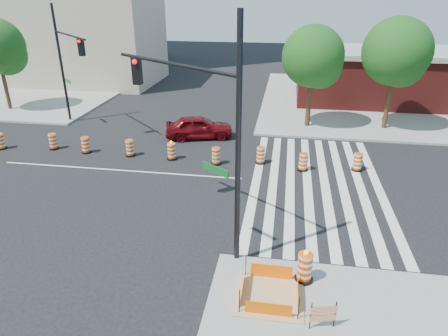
{
  "coord_description": "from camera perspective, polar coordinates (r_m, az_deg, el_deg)",
  "views": [
    {
      "loc": [
        9.14,
        -19.35,
        9.4
      ],
      "look_at": [
        6.32,
        -1.82,
        1.4
      ],
      "focal_mm": 32.0,
      "sensor_mm": 36.0,
      "label": 1
    }
  ],
  "objects": [
    {
      "name": "median_drum_4",
      "position": [
        25.07,
        -13.27,
        2.74
      ],
      "size": [
        0.6,
        0.6,
        1.02
      ],
      "color": "black",
      "rests_on": "ground"
    },
    {
      "name": "median_drum_7",
      "position": [
        23.42,
        5.26,
        1.76
      ],
      "size": [
        0.6,
        0.6,
        1.02
      ],
      "color": "black",
      "rests_on": "ground"
    },
    {
      "name": "beige_midrise",
      "position": [
        46.65,
        -18.77,
        17.64
      ],
      "size": [
        14.0,
        10.0,
        10.0
      ],
      "primitive_type": "cube",
      "color": "tan",
      "rests_on": "ground"
    },
    {
      "name": "median_drum_8",
      "position": [
        22.84,
        11.25,
        0.78
      ],
      "size": [
        0.6,
        0.6,
        1.02
      ],
      "color": "black",
      "rests_on": "ground"
    },
    {
      "name": "median_drum_9",
      "position": [
        23.61,
        18.53,
        0.74
      ],
      "size": [
        0.6,
        0.6,
        1.02
      ],
      "color": "black",
      "rests_on": "ground"
    },
    {
      "name": "pit_drum",
      "position": [
        14.34,
        11.45,
        -13.82
      ],
      "size": [
        0.64,
        0.64,
        1.25
      ],
      "color": "black",
      "rests_on": "ground"
    },
    {
      "name": "excavation_pit",
      "position": [
        13.83,
        6.56,
        -17.49
      ],
      "size": [
        2.2,
        2.2,
        0.9
      ],
      "color": "tan",
      "rests_on": "ground"
    },
    {
      "name": "lane_centerline",
      "position": [
        23.37,
        -14.75,
        -0.29
      ],
      "size": [
        14.0,
        0.12,
        0.01
      ],
      "primitive_type": "cube",
      "color": "silver",
      "rests_on": "ground"
    },
    {
      "name": "tree_north_d",
      "position": [
        30.41,
        23.43,
        14.52
      ],
      "size": [
        4.6,
        4.6,
        7.82
      ],
      "color": "#382314",
      "rests_on": "ground"
    },
    {
      "name": "median_drum_1",
      "position": [
        29.21,
        -29.28,
        3.29
      ],
      "size": [
        0.6,
        0.6,
        1.02
      ],
      "color": "black",
      "rests_on": "ground"
    },
    {
      "name": "ground",
      "position": [
        23.37,
        -14.75,
        -0.31
      ],
      "size": [
        120.0,
        120.0,
        0.0
      ],
      "primitive_type": "plane",
      "color": "black",
      "rests_on": "ground"
    },
    {
      "name": "tree_north_c",
      "position": [
        29.28,
        12.65,
        14.81
      ],
      "size": [
        4.27,
        4.27,
        7.27
      ],
      "color": "#382314",
      "rests_on": "ground"
    },
    {
      "name": "red_coupe",
      "position": [
        27.42,
        -3.58,
        5.87
      ],
      "size": [
        4.87,
        2.93,
        1.55
      ],
      "primitive_type": "imported",
      "rotation": [
        0.0,
        0.0,
        1.83
      ],
      "color": "#5B070D",
      "rests_on": "ground"
    },
    {
      "name": "signal_pole_se",
      "position": [
        14.23,
        -3.39,
        7.68
      ],
      "size": [
        5.49,
        3.94,
        8.74
      ],
      "rotation": [
        0.0,
        0.0,
        2.53
      ],
      "color": "black",
      "rests_on": "ground"
    },
    {
      "name": "crosswalk_east",
      "position": [
        21.59,
        13.02,
        -2.21
      ],
      "size": [
        6.75,
        13.5,
        0.01
      ],
      "color": "silver",
      "rests_on": "ground"
    },
    {
      "name": "brick_storefront",
      "position": [
        39.04,
        22.61,
        12.0
      ],
      "size": [
        16.5,
        8.5,
        4.6
      ],
      "color": "maroon",
      "rests_on": "ground"
    },
    {
      "name": "median_drum_3",
      "position": [
        26.33,
        -19.15,
        3.06
      ],
      "size": [
        0.6,
        0.6,
        1.02
      ],
      "color": "black",
      "rests_on": "ground"
    },
    {
      "name": "signal_pole_nw",
      "position": [
        30.62,
        -21.57,
        14.61
      ],
      "size": [
        4.58,
        4.56,
        8.36
      ],
      "rotation": [
        0.0,
        0.0,
        -0.78
      ],
      "color": "black",
      "rests_on": "ground"
    },
    {
      "name": "median_drum_6",
      "position": [
        23.21,
        -1.14,
        1.65
      ],
      "size": [
        0.6,
        0.6,
        1.02
      ],
      "color": "black",
      "rests_on": "ground"
    },
    {
      "name": "median_drum_2",
      "position": [
        27.7,
        -23.22,
        3.45
      ],
      "size": [
        0.6,
        0.6,
        1.02
      ],
      "color": "black",
      "rests_on": "ground"
    },
    {
      "name": "sidewalk_ne",
      "position": [
        39.5,
        22.09,
        8.84
      ],
      "size": [
        22.0,
        22.0,
        0.15
      ],
      "primitive_type": "cube",
      "color": "gray",
      "rests_on": "ground"
    },
    {
      "name": "median_drum_5",
      "position": [
        24.09,
        -7.49,
        2.34
      ],
      "size": [
        0.6,
        0.6,
        1.18
      ],
      "color": "black",
      "rests_on": "ground"
    },
    {
      "name": "sidewalk_nw",
      "position": [
        47.1,
        -26.76,
        10.29
      ],
      "size": [
        22.0,
        22.0,
        0.15
      ],
      "primitive_type": "cube",
      "color": "gray",
      "rests_on": "ground"
    },
    {
      "name": "barricade",
      "position": [
        12.8,
        13.97,
        -19.57
      ],
      "size": [
        0.8,
        0.25,
        0.97
      ],
      "rotation": [
        0.0,
        0.0,
        0.26
      ],
      "color": "#E54A04",
      "rests_on": "ground"
    }
  ]
}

